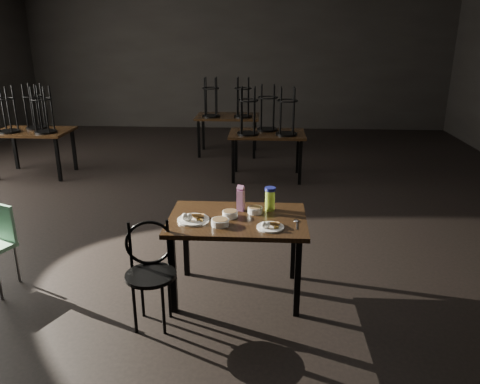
# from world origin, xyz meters

# --- Properties ---
(room) EXTENTS (12.00, 12.04, 3.22)m
(room) POSITION_xyz_m (-0.06, 0.01, 2.33)
(room) COLOR black
(room) RESTS_ON ground
(main_table) EXTENTS (1.20, 0.80, 0.75)m
(main_table) POSITION_xyz_m (0.49, -1.70, 0.67)
(main_table) COLOR black
(main_table) RESTS_ON ground
(plate_left) EXTENTS (0.28, 0.28, 0.09)m
(plate_left) POSITION_xyz_m (0.12, -1.79, 0.77)
(plate_left) COLOR white
(plate_left) RESTS_ON main_table
(plate_right) EXTENTS (0.23, 0.23, 0.07)m
(plate_right) POSITION_xyz_m (0.78, -1.90, 0.77)
(plate_right) COLOR white
(plate_right) RESTS_ON main_table
(bowl_near) EXTENTS (0.14, 0.14, 0.05)m
(bowl_near) POSITION_xyz_m (0.43, -1.68, 0.78)
(bowl_near) COLOR white
(bowl_near) RESTS_ON main_table
(bowl_far) EXTENTS (0.13, 0.13, 0.05)m
(bowl_far) POSITION_xyz_m (0.64, -1.57, 0.78)
(bowl_far) COLOR white
(bowl_far) RESTS_ON main_table
(bowl_big) EXTENTS (0.15, 0.15, 0.05)m
(bowl_big) POSITION_xyz_m (0.36, -1.87, 0.78)
(bowl_big) COLOR white
(bowl_big) RESTS_ON main_table
(juice_carton) EXTENTS (0.08, 0.08, 0.24)m
(juice_carton) POSITION_xyz_m (0.51, -1.52, 0.86)
(juice_carton) COLOR #981B72
(juice_carton) RESTS_ON main_table
(water_bottle) EXTENTS (0.11, 0.11, 0.22)m
(water_bottle) POSITION_xyz_m (0.77, -1.49, 0.86)
(water_bottle) COLOR #B4DD41
(water_bottle) RESTS_ON main_table
(spoon) EXTENTS (0.05, 0.21, 0.01)m
(spoon) POSITION_xyz_m (1.00, -1.76, 0.75)
(spoon) COLOR silver
(spoon) RESTS_ON main_table
(bentwood_chair) EXTENTS (0.44, 0.43, 0.85)m
(bentwood_chair) POSITION_xyz_m (-0.18, -2.16, 0.51)
(bentwood_chair) COLOR black
(bentwood_chair) RESTS_ON ground
(bg_table_left) EXTENTS (1.20, 0.80, 1.48)m
(bg_table_left) POSITION_xyz_m (-3.08, 1.82, 0.78)
(bg_table_left) COLOR black
(bg_table_left) RESTS_ON ground
(bg_table_right) EXTENTS (1.20, 0.80, 1.48)m
(bg_table_right) POSITION_xyz_m (0.74, 1.88, 0.78)
(bg_table_right) COLOR black
(bg_table_right) RESTS_ON ground
(bg_table_far) EXTENTS (1.20, 0.80, 1.48)m
(bg_table_far) POSITION_xyz_m (-0.02, 3.39, 0.75)
(bg_table_far) COLOR black
(bg_table_far) RESTS_ON ground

